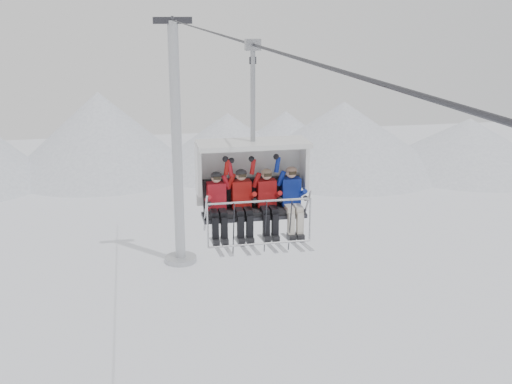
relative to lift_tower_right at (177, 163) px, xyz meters
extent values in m
cone|color=white|center=(-5.00, 22.00, -2.28)|extent=(16.00, 16.00, 7.00)
cone|color=white|center=(6.00, 21.00, -3.28)|extent=(14.00, 14.00, 5.00)
cone|color=white|center=(16.00, 19.00, -2.78)|extent=(18.00, 18.00, 6.00)
cone|color=white|center=(27.00, 17.00, -3.53)|extent=(16.00, 16.00, 4.50)
cone|color=white|center=(12.00, 24.00, -3.53)|extent=(12.00, 12.00, 4.50)
cylinder|color=#A9ACB1|center=(0.00, 0.00, 0.87)|extent=(0.56, 0.56, 13.30)
cylinder|color=#A9ACB1|center=(0.00, 0.00, -5.63)|extent=(1.80, 1.80, 0.30)
cube|color=#2C2C31|center=(0.00, 0.00, 7.52)|extent=(2.00, 0.35, 0.35)
cylinder|color=#2C2C31|center=(0.00, -22.00, 7.52)|extent=(0.06, 50.00, 0.06)
cube|color=black|center=(0.00, -21.78, 4.17)|extent=(2.04, 0.55, 0.10)
cube|color=black|center=(0.00, -21.52, 4.52)|extent=(2.04, 0.10, 0.59)
cube|color=#2C2C31|center=(0.00, -21.78, 4.08)|extent=(2.13, 0.60, 0.08)
cube|color=silver|center=(0.00, -21.30, 4.89)|extent=(2.27, 0.10, 1.35)
cube|color=silver|center=(0.00, -21.70, 5.56)|extent=(2.27, 0.90, 0.10)
cylinder|color=#B7B6BB|center=(0.00, -22.33, 4.54)|extent=(2.08, 0.04, 0.04)
cylinder|color=#B7B6BB|center=(0.00, -22.40, 3.67)|extent=(2.08, 0.04, 0.04)
cylinder|color=gray|center=(0.00, -21.68, 6.54)|extent=(0.10, 0.10, 1.96)
cube|color=gray|center=(0.00, -21.68, 7.52)|extent=(0.30, 0.18, 0.22)
cube|color=red|center=(-0.77, -21.74, 4.53)|extent=(0.38, 0.25, 0.56)
sphere|color=tan|center=(-0.77, -21.78, 4.92)|extent=(0.21, 0.21, 0.21)
cube|color=black|center=(-0.86, -22.18, 4.00)|extent=(0.13, 0.15, 0.45)
cube|color=black|center=(-0.68, -22.18, 4.00)|extent=(0.13, 0.15, 0.45)
cube|color=silver|center=(-0.86, -22.28, 3.63)|extent=(0.09, 1.69, 0.26)
cube|color=silver|center=(-0.68, -22.28, 3.63)|extent=(0.09, 1.69, 0.26)
cube|color=#A81411|center=(-0.26, -21.74, 4.54)|extent=(0.39, 0.26, 0.57)
sphere|color=tan|center=(-0.26, -21.78, 4.94)|extent=(0.21, 0.21, 0.21)
cube|color=black|center=(-0.35, -22.18, 3.99)|extent=(0.13, 0.15, 0.46)
cube|color=black|center=(-0.17, -22.18, 3.99)|extent=(0.13, 0.15, 0.46)
cube|color=silver|center=(-0.35, -22.28, 3.62)|extent=(0.09, 1.69, 0.26)
cube|color=silver|center=(-0.17, -22.28, 3.62)|extent=(0.09, 1.69, 0.26)
cube|color=#A61314|center=(0.27, -21.74, 4.53)|extent=(0.38, 0.25, 0.56)
sphere|color=tan|center=(0.27, -21.78, 4.93)|extent=(0.21, 0.21, 0.21)
cube|color=black|center=(0.18, -22.18, 3.99)|extent=(0.13, 0.15, 0.45)
cube|color=black|center=(0.36, -22.18, 3.99)|extent=(0.13, 0.15, 0.45)
cube|color=silver|center=(0.18, -22.28, 3.63)|extent=(0.09, 1.69, 0.26)
cube|color=silver|center=(0.36, -22.28, 3.63)|extent=(0.09, 1.69, 0.26)
cube|color=navy|center=(0.79, -21.74, 4.54)|extent=(0.39, 0.26, 0.57)
sphere|color=tan|center=(0.79, -21.78, 4.94)|extent=(0.21, 0.21, 0.21)
cube|color=beige|center=(0.69, -22.18, 3.99)|extent=(0.13, 0.15, 0.46)
cube|color=beige|center=(0.88, -22.18, 3.99)|extent=(0.13, 0.15, 0.46)
cube|color=silver|center=(0.69, -22.28, 3.62)|extent=(0.09, 1.69, 0.26)
cube|color=silver|center=(0.88, -22.28, 3.62)|extent=(0.09, 1.69, 0.26)
camera|label=1|loc=(-2.42, -34.16, 8.25)|focal=45.00mm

